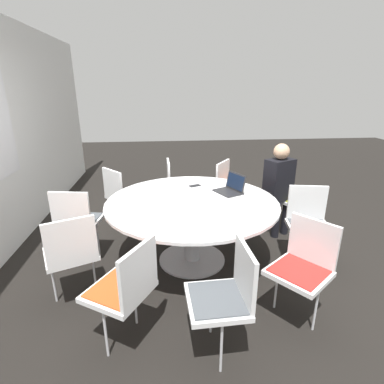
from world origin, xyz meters
name	(u,v)px	position (x,y,z in m)	size (l,w,h in m)	color
ground_plane	(192,260)	(0.00, 0.00, 0.00)	(16.00, 16.00, 0.00)	black
conference_table	(192,212)	(0.00, 0.00, 0.60)	(1.85, 1.85, 0.73)	#B7B7BC
chair_0	(286,191)	(0.76, -1.37, 0.53)	(0.57, 0.58, 0.87)	white
chair_1	(230,186)	(1.08, -0.67, 0.53)	(0.60, 0.60, 0.87)	white
chair_2	(177,183)	(1.27, 0.10, 0.53)	(0.45, 0.43, 0.87)	white
chair_3	(122,193)	(0.92, 0.87, 0.53)	(0.61, 0.60, 0.87)	white
chair_4	(77,218)	(0.14, 1.26, 0.53)	(0.49, 0.50, 0.87)	white
chair_5	(71,250)	(-0.57, 1.14, 0.53)	(0.56, 0.57, 0.87)	white
chair_6	(126,285)	(-1.12, 0.60, 0.53)	(0.59, 0.59, 0.87)	white
chair_7	(226,292)	(-1.26, -0.12, 0.53)	(0.46, 0.44, 0.87)	white
chair_8	(304,262)	(-0.96, -0.83, 0.53)	(0.61, 0.60, 0.87)	white
chair_9	(308,220)	(-0.16, -1.26, 0.53)	(0.49, 0.51, 0.87)	white
person_0	(279,183)	(0.58, -1.20, 0.72)	(0.36, 0.42, 1.22)	black
laptop	(231,188)	(0.24, -0.48, 0.78)	(0.38, 0.36, 0.21)	#232326
coffee_cup	(165,186)	(0.42, 0.29, 0.78)	(0.07, 0.07, 0.09)	white
cell_phone	(195,186)	(0.50, -0.08, 0.74)	(0.12, 0.16, 0.01)	black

